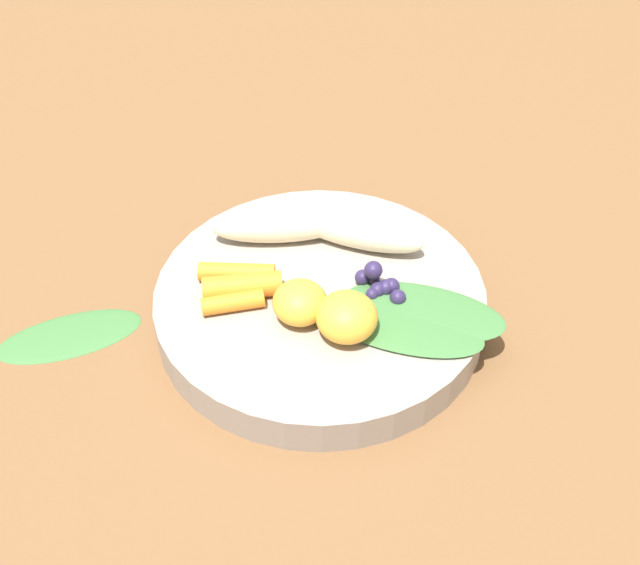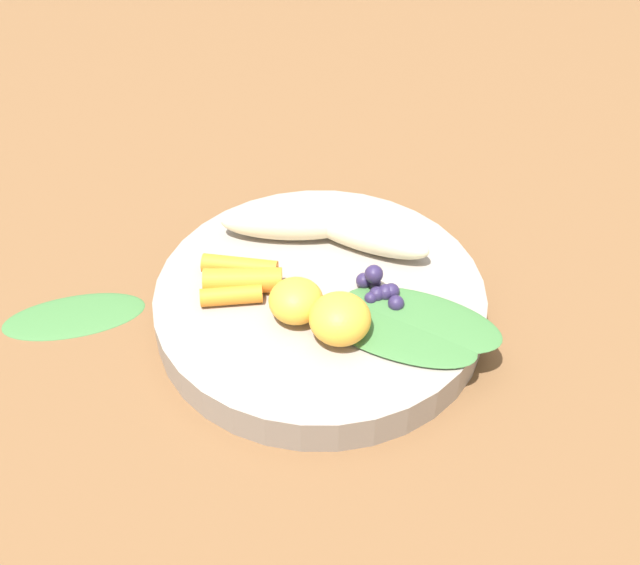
# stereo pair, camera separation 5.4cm
# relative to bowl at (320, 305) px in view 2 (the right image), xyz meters

# --- Properties ---
(ground_plane) EXTENTS (2.40, 2.40, 0.00)m
(ground_plane) POSITION_rel_bowl_xyz_m (0.00, 0.00, -0.02)
(ground_plane) COLOR brown
(bowl) EXTENTS (0.26, 0.26, 0.03)m
(bowl) POSITION_rel_bowl_xyz_m (0.00, 0.00, 0.00)
(bowl) COLOR gray
(bowl) RESTS_ON ground_plane
(banana_peeled_left) EXTENTS (0.10, 0.11, 0.03)m
(banana_peeled_left) POSITION_rel_bowl_xyz_m (-0.07, 0.02, 0.03)
(banana_peeled_left) COLOR beige
(banana_peeled_left) RESTS_ON bowl
(banana_peeled_right) EXTENTS (0.12, 0.08, 0.03)m
(banana_peeled_right) POSITION_rel_bowl_xyz_m (-0.02, 0.06, 0.03)
(banana_peeled_right) COLOR beige
(banana_peeled_right) RESTS_ON bowl
(orange_segment_near) EXTENTS (0.05, 0.05, 0.03)m
(orange_segment_near) POSITION_rel_bowl_xyz_m (0.05, -0.02, 0.03)
(orange_segment_near) COLOR #F4A833
(orange_segment_near) RESTS_ON bowl
(orange_segment_far) EXTENTS (0.04, 0.04, 0.03)m
(orange_segment_far) POSITION_rel_bowl_xyz_m (0.01, -0.03, 0.03)
(orange_segment_far) COLOR #F4A833
(orange_segment_far) RESTS_ON bowl
(carrot_front) EXTENTS (0.06, 0.05, 0.02)m
(carrot_front) POSITION_rel_bowl_xyz_m (-0.06, -0.04, 0.02)
(carrot_front) COLOR orange
(carrot_front) RESTS_ON bowl
(carrot_mid_left) EXTENTS (0.05, 0.06, 0.02)m
(carrot_mid_left) POSITION_rel_bowl_xyz_m (-0.04, -0.05, 0.03)
(carrot_mid_left) COLOR orange
(carrot_mid_left) RESTS_ON bowl
(carrot_mid_right) EXTENTS (0.04, 0.05, 0.01)m
(carrot_mid_right) POSITION_rel_bowl_xyz_m (-0.03, -0.06, 0.02)
(carrot_mid_right) COLOR orange
(carrot_mid_right) RESTS_ON bowl
(blueberry_pile) EXTENTS (0.05, 0.03, 0.03)m
(blueberry_pile) POSITION_rel_bowl_xyz_m (0.03, 0.03, 0.02)
(blueberry_pile) COLOR #2D234C
(blueberry_pile) RESTS_ON bowl
(kale_leaf_left) EXTENTS (0.14, 0.10, 0.01)m
(kale_leaf_left) POSITION_rel_bowl_xyz_m (0.07, 0.01, 0.02)
(kale_leaf_left) COLOR #3D7038
(kale_leaf_left) RESTS_ON bowl
(kale_leaf_right) EXTENTS (0.14, 0.11, 0.01)m
(kale_leaf_right) POSITION_rel_bowl_xyz_m (0.07, 0.04, 0.02)
(kale_leaf_right) COLOR #3D7038
(kale_leaf_right) RESTS_ON bowl
(kale_leaf_stray) EXTENTS (0.09, 0.13, 0.01)m
(kale_leaf_stray) POSITION_rel_bowl_xyz_m (-0.13, -0.15, -0.01)
(kale_leaf_stray) COLOR #3D7038
(kale_leaf_stray) RESTS_ON ground_plane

